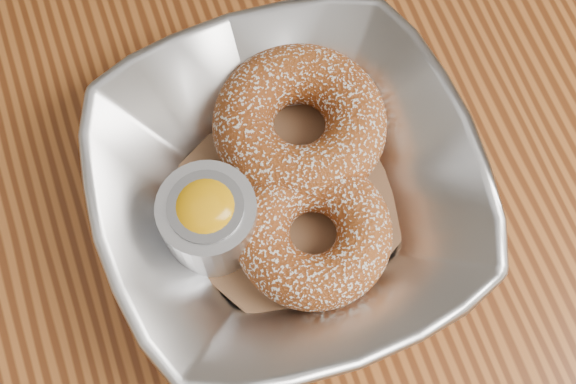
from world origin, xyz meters
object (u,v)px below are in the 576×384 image
object	(u,v)px
donut_back	(300,124)
donut_front	(313,233)
table	(209,187)
ramekin	(209,219)
serving_bowl	(288,192)

from	to	relation	value
donut_back	donut_front	bearing A→B (deg)	-103.10
table	ramekin	distance (m)	0.15
donut_front	donut_back	bearing A→B (deg)	76.90
serving_bowl	donut_back	size ratio (longest dim) A/B	2.11
table	donut_back	bearing A→B (deg)	-23.20
table	donut_back	xyz separation A→B (m)	(0.07, -0.03, 0.13)
table	serving_bowl	world-z (taller)	serving_bowl
donut_front	ramekin	world-z (taller)	ramekin
donut_front	ramekin	bearing A→B (deg)	155.04
serving_bowl	ramekin	bearing A→B (deg)	-177.09
serving_bowl	donut_back	bearing A→B (deg)	61.44
donut_back	ramekin	bearing A→B (deg)	-149.33
table	serving_bowl	bearing A→B (deg)	-58.77
donut_front	ramekin	xyz separation A→B (m)	(-0.06, 0.03, 0.01)
table	ramekin	bearing A→B (deg)	-97.87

